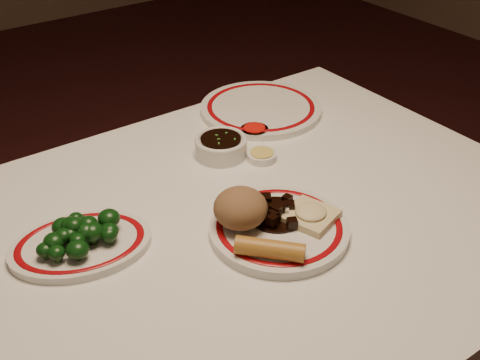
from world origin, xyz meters
The scene contains 12 objects.
dining_table centered at (0.00, 0.00, 0.66)m, with size 1.20×0.90×0.75m.
main_plate centered at (0.03, -0.08, 0.76)m, with size 0.29×0.29×0.02m.
rice_mound centered at (-0.02, -0.03, 0.80)m, with size 0.10×0.10×0.07m, color brown.
spring_roll centered at (-0.03, -0.13, 0.78)m, with size 0.03×0.03×0.12m, color #B0772B.
fried_wonton centered at (0.09, -0.09, 0.78)m, with size 0.11×0.11×0.02m.
stirfry_heap centered at (0.04, -0.05, 0.78)m, with size 0.11×0.11×0.03m.
broccoli_plate centered at (-0.27, 0.09, 0.76)m, with size 0.29×0.26×0.02m.
broccoli_pile centered at (-0.27, 0.09, 0.79)m, with size 0.15×0.11×0.05m.
soy_bowl centered at (0.10, 0.21, 0.77)m, with size 0.11×0.11×0.04m.
sweet_sour_dish centered at (0.21, 0.24, 0.76)m, with size 0.06×0.06×0.02m.
mustard_dish centered at (0.16, 0.14, 0.76)m, with size 0.06×0.06×0.02m.
far_plate centered at (0.29, 0.32, 0.76)m, with size 0.32×0.32×0.02m.
Camera 1 is at (-0.52, -0.72, 1.43)m, focal length 45.00 mm.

